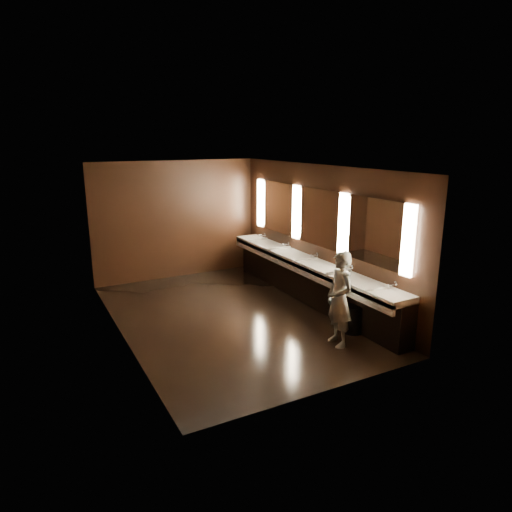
# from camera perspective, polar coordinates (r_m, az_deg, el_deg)

# --- Properties ---
(floor) EXTENTS (6.00, 6.00, 0.00)m
(floor) POSITION_cam_1_polar(r_m,az_deg,el_deg) (8.78, -3.24, -7.56)
(floor) COLOR black
(floor) RESTS_ON ground
(ceiling) EXTENTS (4.00, 6.00, 0.02)m
(ceiling) POSITION_cam_1_polar(r_m,az_deg,el_deg) (8.15, -3.52, 10.99)
(ceiling) COLOR #2D2D2B
(ceiling) RESTS_ON wall_back
(wall_back) EXTENTS (4.00, 0.02, 2.80)m
(wall_back) POSITION_cam_1_polar(r_m,az_deg,el_deg) (11.10, -9.92, 4.47)
(wall_back) COLOR black
(wall_back) RESTS_ON floor
(wall_front) EXTENTS (4.00, 0.02, 2.80)m
(wall_front) POSITION_cam_1_polar(r_m,az_deg,el_deg) (5.87, 9.08, -4.56)
(wall_front) COLOR black
(wall_front) RESTS_ON floor
(wall_left) EXTENTS (0.02, 6.00, 2.80)m
(wall_left) POSITION_cam_1_polar(r_m,az_deg,el_deg) (7.76, -16.89, -0.28)
(wall_left) COLOR black
(wall_left) RESTS_ON floor
(wall_right) EXTENTS (0.02, 6.00, 2.80)m
(wall_right) POSITION_cam_1_polar(r_m,az_deg,el_deg) (9.35, 7.82, 2.67)
(wall_right) COLOR black
(wall_right) RESTS_ON floor
(sink_counter) EXTENTS (0.55, 5.40, 1.01)m
(sink_counter) POSITION_cam_1_polar(r_m,az_deg,el_deg) (9.46, 6.62, -2.81)
(sink_counter) COLOR black
(sink_counter) RESTS_ON floor
(mirror_band) EXTENTS (0.06, 5.03, 1.15)m
(mirror_band) POSITION_cam_1_polar(r_m,az_deg,el_deg) (9.28, 7.80, 4.78)
(mirror_band) COLOR #FFE8C0
(mirror_band) RESTS_ON wall_right
(person) EXTENTS (0.44, 0.61, 1.57)m
(person) POSITION_cam_1_polar(r_m,az_deg,el_deg) (7.50, 10.41, -5.31)
(person) COLOR #8CBAD1
(person) RESTS_ON floor
(trash_bin) EXTENTS (0.36, 0.36, 0.49)m
(trash_bin) POSITION_cam_1_polar(r_m,az_deg,el_deg) (8.17, 12.03, -7.75)
(trash_bin) COLOR black
(trash_bin) RESTS_ON floor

